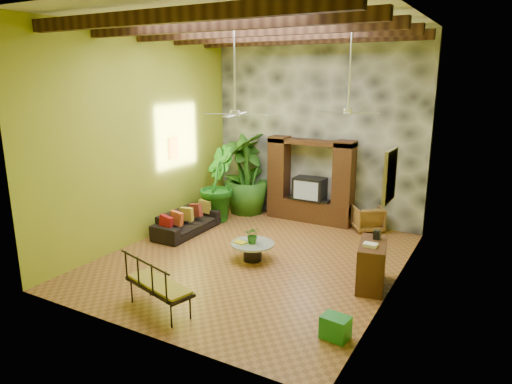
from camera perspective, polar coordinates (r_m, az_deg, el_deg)
The scene contains 23 objects.
ground at distance 10.20m, azimuth -0.28°, elevation -8.30°, with size 7.00×7.00×0.00m, color brown.
ceiling at distance 9.48m, azimuth -0.32°, elevation 20.85°, with size 6.00×7.00×0.02m, color silver.
back_wall at distance 12.66m, azimuth 7.59°, elevation 7.74°, with size 6.00×0.02×5.00m, color #93A625.
left_wall at distance 11.29m, azimuth -13.77°, elevation 6.67°, with size 0.02×7.00×5.00m, color #93A625.
right_wall at distance 8.48m, azimuth 17.68°, elevation 3.98°, with size 0.02×7.00×5.00m, color #93A625.
stone_accent_wall at distance 12.61m, azimuth 7.49°, elevation 7.71°, with size 5.98×0.10×4.98m, color #303237.
ceiling_beams at distance 9.46m, azimuth -0.32°, elevation 19.52°, with size 5.95×5.36×0.22m.
entertainment_center at distance 12.59m, azimuth 6.75°, elevation 0.63°, with size 2.40×0.55×2.30m.
ceiling_fan_front at distance 9.19m, azimuth -2.67°, elevation 11.06°, with size 1.28×1.28×1.86m.
ceiling_fan_back at distance 9.89m, azimuth 11.48°, elevation 11.02°, with size 1.28×1.28×1.86m.
wall_art_mask at distance 12.07m, azimuth -10.29°, elevation 5.40°, with size 0.06×0.32×0.55m, color yellow.
wall_art_painting at distance 7.94m, azimuth 16.39°, elevation 1.95°, with size 0.06×0.70×0.90m, color #26658C.
sofa at distance 11.84m, azimuth -8.63°, elevation -3.70°, with size 2.01×0.79×0.59m, color black.
wicker_armchair at distance 12.22m, azimuth 13.78°, elevation -3.22°, with size 0.70×0.72×0.66m, color brown.
tall_plant_a at distance 13.44m, azimuth -1.21°, elevation 2.43°, with size 1.22×0.82×2.31m, color #2B681B.
tall_plant_b at distance 12.63m, azimuth -4.98°, elevation 1.03°, with size 1.14×0.91×2.06m, color #185C18.
tall_plant_c at distance 13.23m, azimuth -1.16°, elevation 2.37°, with size 1.33×1.33×2.37m, color #2B641A.
coffee_table at distance 10.02m, azimuth -0.43°, elevation -7.15°, with size 0.95×0.95×0.40m.
centerpiece_plant at distance 9.89m, azimuth -0.39°, elevation -5.38°, with size 0.34×0.29×0.37m, color #256119.
yellow_tray at distance 9.97m, azimuth -1.97°, elevation -6.30°, with size 0.26×0.19×0.03m, color yellow.
iron_bench at distance 7.99m, azimuth -12.42°, elevation -11.05°, with size 1.49×0.88×0.57m.
side_console at distance 9.05m, azimuth 14.26°, elevation -8.80°, with size 0.49×1.09×0.87m, color #351610.
green_bin at distance 7.39m, azimuth 9.90°, elevation -16.33°, with size 0.42×0.31×0.36m, color #20783D.
Camera 1 is at (4.64, -8.19, 3.92)m, focal length 32.00 mm.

